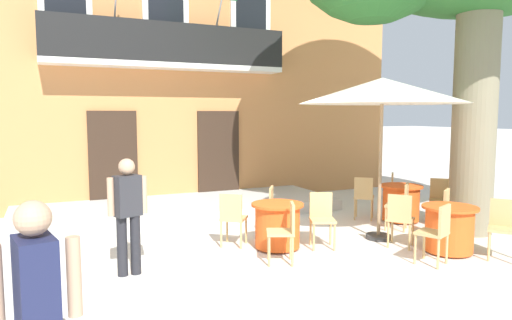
# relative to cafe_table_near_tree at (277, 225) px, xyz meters

# --- Properties ---
(ground_plane) EXTENTS (120.00, 120.00, 0.00)m
(ground_plane) POSITION_rel_cafe_table_near_tree_xyz_m (-0.37, -0.55, -0.39)
(ground_plane) COLOR silver
(building_facade) EXTENTS (13.00, 5.09, 7.50)m
(building_facade) POSITION_rel_cafe_table_near_tree_xyz_m (-0.72, 6.44, 3.36)
(building_facade) COLOR #CC844C
(building_facade) RESTS_ON ground
(entrance_step_platform) EXTENTS (7.00, 2.36, 0.25)m
(entrance_step_platform) POSITION_rel_cafe_table_near_tree_xyz_m (-0.72, 3.27, -0.27)
(entrance_step_platform) COLOR silver
(entrance_step_platform) RESTS_ON ground
(cafe_table_near_tree) EXTENTS (0.86, 0.86, 0.76)m
(cafe_table_near_tree) POSITION_rel_cafe_table_near_tree_xyz_m (0.00, 0.00, 0.00)
(cafe_table_near_tree) COLOR #EA561E
(cafe_table_near_tree) RESTS_ON ground
(cafe_chair_near_tree_0) EXTENTS (0.53, 0.53, 0.91)m
(cafe_chair_near_tree_0) POSITION_rel_cafe_table_near_tree_xyz_m (-0.24, -0.72, 0.14)
(cafe_chair_near_tree_0) COLOR tan
(cafe_chair_near_tree_0) RESTS_ON ground
(cafe_chair_near_tree_1) EXTENTS (0.52, 0.52, 0.91)m
(cafe_chair_near_tree_1) POSITION_rel_cafe_table_near_tree_xyz_m (0.72, -0.22, 0.14)
(cafe_chair_near_tree_1) COLOR tan
(cafe_chair_near_tree_1) RESTS_ON ground
(cafe_chair_near_tree_2) EXTENTS (0.55, 0.55, 0.91)m
(cafe_chair_near_tree_2) POSITION_rel_cafe_table_near_tree_xyz_m (0.34, 0.67, 0.14)
(cafe_chair_near_tree_2) COLOR tan
(cafe_chair_near_tree_2) RESTS_ON ground
(cafe_chair_near_tree_3) EXTENTS (0.56, 0.56, 0.91)m
(cafe_chair_near_tree_3) POSITION_rel_cafe_table_near_tree_xyz_m (-0.64, 0.40, 0.14)
(cafe_chair_near_tree_3) COLOR tan
(cafe_chair_near_tree_3) RESTS_ON ground
(cafe_table_middle) EXTENTS (0.86, 0.86, 0.76)m
(cafe_table_middle) POSITION_rel_cafe_table_near_tree_xyz_m (2.40, -1.35, 0.00)
(cafe_table_middle) COLOR #EA561E
(cafe_table_middle) RESTS_ON ground
(cafe_chair_middle_0) EXTENTS (0.56, 0.56, 0.91)m
(cafe_chair_middle_0) POSITION_rel_cafe_table_near_tree_xyz_m (2.91, -1.91, 0.14)
(cafe_chair_middle_0) COLOR tan
(cafe_chair_middle_0) RESTS_ON ground
(cafe_chair_middle_1) EXTENTS (0.55, 0.55, 0.91)m
(cafe_chair_middle_1) POSITION_rel_cafe_table_near_tree_xyz_m (2.98, -0.88, 0.14)
(cafe_chair_middle_1) COLOR tan
(cafe_chair_middle_1) RESTS_ON ground
(cafe_chair_middle_2) EXTENTS (0.56, 0.56, 0.91)m
(cafe_chair_middle_2) POSITION_rel_cafe_table_near_tree_xyz_m (1.87, -0.81, 0.14)
(cafe_chair_middle_2) COLOR tan
(cafe_chair_middle_2) RESTS_ON ground
(cafe_chair_middle_3) EXTENTS (0.53, 0.53, 0.91)m
(cafe_chair_middle_3) POSITION_rel_cafe_table_near_tree_xyz_m (1.74, -1.72, 0.14)
(cafe_chair_middle_3) COLOR tan
(cafe_chair_middle_3) RESTS_ON ground
(cafe_table_front) EXTENTS (0.86, 0.86, 0.76)m
(cafe_table_front) POSITION_rel_cafe_table_near_tree_xyz_m (3.22, 0.65, 0.00)
(cafe_table_front) COLOR #EA561E
(cafe_table_front) RESTS_ON ground
(cafe_chair_front_0) EXTENTS (0.56, 0.56, 0.91)m
(cafe_chair_front_0) POSITION_rel_cafe_table_near_tree_xyz_m (3.65, 1.26, 0.14)
(cafe_chair_front_0) COLOR tan
(cafe_chair_front_0) RESTS_ON ground
(cafe_chair_front_1) EXTENTS (0.56, 0.56, 0.91)m
(cafe_chair_front_1) POSITION_rel_cafe_table_near_tree_xyz_m (2.61, 1.10, 0.14)
(cafe_chair_front_1) COLOR tan
(cafe_chair_front_1) RESTS_ON ground
(cafe_chair_front_2) EXTENTS (0.56, 0.56, 0.91)m
(cafe_chair_front_2) POSITION_rel_cafe_table_near_tree_xyz_m (2.70, 0.10, 0.14)
(cafe_chair_front_2) COLOR tan
(cafe_chair_front_2) RESTS_ON ground
(cafe_chair_front_3) EXTENTS (0.57, 0.57, 0.91)m
(cafe_chair_front_3) POSITION_rel_cafe_table_near_tree_xyz_m (3.81, 0.19, 0.14)
(cafe_chair_front_3) COLOR tan
(cafe_chair_front_3) RESTS_ON ground
(cafe_umbrella) EXTENTS (2.90, 2.90, 2.85)m
(cafe_umbrella) POSITION_rel_cafe_table_near_tree_xyz_m (1.91, -0.24, 2.22)
(cafe_umbrella) COLOR #997A56
(cafe_umbrella) RESTS_ON ground
(pedestrian_near_entrance) EXTENTS (0.53, 0.32, 1.62)m
(pedestrian_near_entrance) POSITION_rel_cafe_table_near_tree_xyz_m (-2.44, -0.25, 0.52)
(pedestrian_near_entrance) COLOR #232328
(pedestrian_near_entrance) RESTS_ON ground
(pedestrian_mid_plaza) EXTENTS (0.53, 0.38, 1.70)m
(pedestrian_mid_plaza) POSITION_rel_cafe_table_near_tree_xyz_m (-3.51, -3.53, 0.57)
(pedestrian_mid_plaza) COLOR silver
(pedestrian_mid_plaza) RESTS_ON ground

